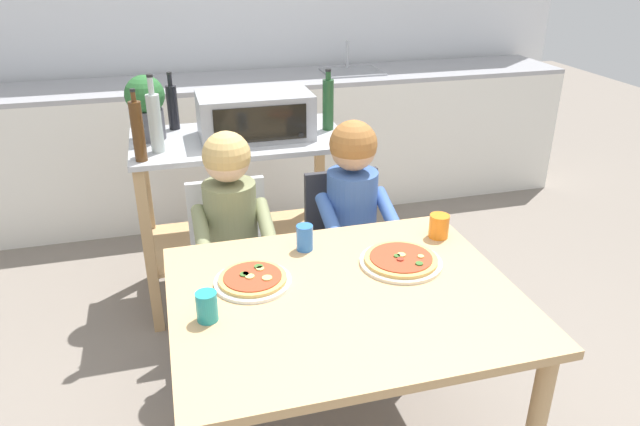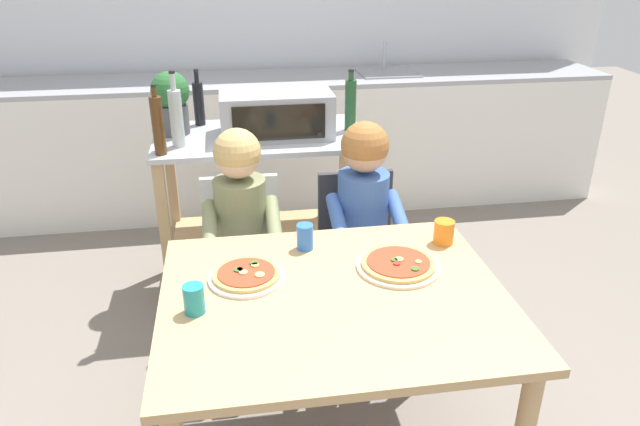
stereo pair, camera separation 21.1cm
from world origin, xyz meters
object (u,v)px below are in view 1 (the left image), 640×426
object	(u,v)px
potted_herb_plant	(146,105)
drinking_cup_orange	(439,226)
bottle_tall_green_wine	(173,106)
drinking_cup_teal	(207,307)
bottle_squat_spirits	(138,131)
pizza_plate_white	(253,280)
toaster_oven	(255,115)
dining_chair_right	(346,247)
dining_table	(344,320)
child_in_blue_striped_shirt	(356,214)
kitchen_island_cart	(242,191)
bottle_brown_beer	(155,122)
child_in_olive_shirt	(233,228)
pizza_plate_cream	(401,260)
bottle_slim_sauce	(328,104)
drinking_cup_blue	(305,238)
dining_chair_left	(232,259)

from	to	relation	value
potted_herb_plant	drinking_cup_orange	size ratio (longest dim) A/B	3.44
bottle_tall_green_wine	drinking_cup_teal	distance (m)	1.55
bottle_squat_spirits	pizza_plate_white	distance (m)	1.01
toaster_oven	dining_chair_right	bearing A→B (deg)	-58.45
dining_chair_right	dining_table	bearing A→B (deg)	-108.44
child_in_blue_striped_shirt	drinking_cup_teal	distance (m)	0.96
kitchen_island_cart	dining_table	xyz separation A→B (m)	(0.15, -1.28, 0.04)
kitchen_island_cart	bottle_brown_beer	xyz separation A→B (m)	(-0.39, -0.13, 0.43)
child_in_olive_shirt	drinking_cup_orange	world-z (taller)	child_in_olive_shirt
toaster_oven	bottle_squat_spirits	xyz separation A→B (m)	(-0.55, -0.21, 0.03)
bottle_tall_green_wine	drinking_cup_teal	xyz separation A→B (m)	(0.01, -1.53, -0.22)
bottle_tall_green_wine	bottle_squat_spirits	bearing A→B (deg)	-110.12
child_in_blue_striped_shirt	pizza_plate_cream	world-z (taller)	child_in_blue_striped_shirt
bottle_slim_sauce	potted_herb_plant	world-z (taller)	potted_herb_plant
child_in_olive_shirt	pizza_plate_cream	size ratio (longest dim) A/B	3.67
bottle_squat_spirits	potted_herb_plant	world-z (taller)	bottle_squat_spirits
bottle_brown_beer	drinking_cup_blue	bearing A→B (deg)	-59.62
pizza_plate_white	drinking_cup_blue	size ratio (longest dim) A/B	2.66
dining_table	bottle_tall_green_wine	bearing A→B (deg)	106.73
dining_table	drinking_cup_teal	distance (m)	0.47
kitchen_island_cart	child_in_olive_shirt	distance (m)	0.64
bottle_slim_sauce	child_in_blue_striped_shirt	size ratio (longest dim) A/B	0.29
bottle_brown_beer	kitchen_island_cart	bearing A→B (deg)	17.82
pizza_plate_cream	drinking_cup_blue	xyz separation A→B (m)	(-0.30, 0.19, 0.04)
pizza_plate_cream	drinking_cup_teal	world-z (taller)	drinking_cup_teal
pizza_plate_white	bottle_slim_sauce	bearing A→B (deg)	62.89
child_in_blue_striped_shirt	bottle_tall_green_wine	bearing A→B (deg)	128.75
kitchen_island_cart	drinking_cup_orange	distance (m)	1.18
bottle_squat_spirits	pizza_plate_white	world-z (taller)	bottle_squat_spirits
bottle_brown_beer	dining_table	size ratio (longest dim) A/B	0.32
dining_chair_right	drinking_cup_blue	distance (m)	0.60
dining_chair_left	child_in_olive_shirt	world-z (taller)	child_in_olive_shirt
drinking_cup_teal	toaster_oven	bearing A→B (deg)	73.94
child_in_blue_striped_shirt	pizza_plate_cream	distance (m)	0.50
bottle_slim_sauce	bottle_squat_spirits	size ratio (longest dim) A/B	0.97
toaster_oven	drinking_cup_blue	xyz separation A→B (m)	(0.02, -0.94, -0.21)
dining_table	child_in_olive_shirt	size ratio (longest dim) A/B	1.05
drinking_cup_blue	dining_chair_right	bearing A→B (deg)	54.67
dining_chair_right	pizza_plate_cream	xyz separation A→B (m)	(0.00, -0.62, 0.27)
kitchen_island_cart	child_in_blue_striped_shirt	world-z (taller)	child_in_blue_striped_shirt
bottle_brown_beer	drinking_cup_orange	xyz separation A→B (m)	(1.01, -0.87, -0.24)
bottle_brown_beer	drinking_cup_teal	world-z (taller)	bottle_brown_beer
child_in_olive_shirt	bottle_slim_sauce	bearing A→B (deg)	47.02
drinking_cup_orange	bottle_tall_green_wine	bearing A→B (deg)	127.01
dining_chair_right	drinking_cup_orange	size ratio (longest dim) A/B	8.95
pizza_plate_white	child_in_olive_shirt	bearing A→B (deg)	90.02
dining_table	dining_chair_left	distance (m)	0.83
drinking_cup_teal	drinking_cup_blue	distance (m)	0.52
child_in_olive_shirt	pizza_plate_white	bearing A→B (deg)	-89.98
dining_chair_left	child_in_blue_striped_shirt	xyz separation A→B (m)	(0.52, -0.14, 0.22)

